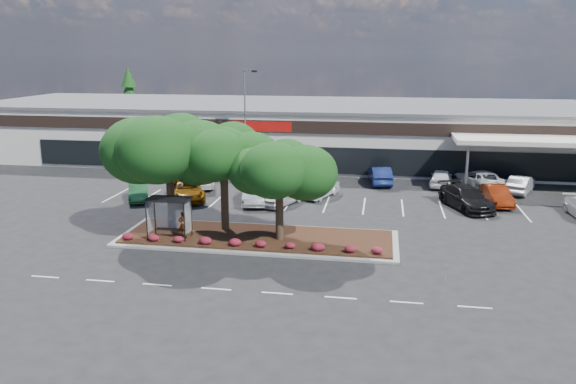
% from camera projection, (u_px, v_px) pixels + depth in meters
% --- Properties ---
extents(ground, '(160.00, 160.00, 0.00)m').
position_uv_depth(ground, '(276.00, 264.00, 32.25)').
color(ground, black).
rests_on(ground, ground).
extents(retail_store, '(80.40, 25.20, 6.25)m').
position_uv_depth(retail_store, '(332.00, 131.00, 63.93)').
color(retail_store, silver).
rests_on(retail_store, ground).
extents(landscape_island, '(18.00, 6.00, 0.26)m').
position_uv_depth(landscape_island, '(258.00, 238.00, 36.37)').
color(landscape_island, gray).
rests_on(landscape_island, ground).
extents(lane_markings, '(33.12, 20.06, 0.01)m').
position_uv_depth(lane_markings, '(300.00, 214.00, 42.25)').
color(lane_markings, silver).
rests_on(lane_markings, ground).
extents(shrub_row, '(17.00, 0.80, 0.50)m').
position_uv_depth(shrub_row, '(250.00, 243.00, 34.27)').
color(shrub_row, maroon).
rests_on(shrub_row, landscape_island).
extents(bus_shelter, '(2.75, 1.55, 2.59)m').
position_uv_depth(bus_shelter, '(169.00, 206.00, 35.74)').
color(bus_shelter, black).
rests_on(bus_shelter, landscape_island).
extents(island_tree_west, '(7.20, 7.20, 7.89)m').
position_uv_depth(island_tree_west, '(169.00, 172.00, 36.84)').
color(island_tree_west, '#113A10').
rests_on(island_tree_west, landscape_island).
extents(island_tree_mid, '(6.60, 6.60, 7.32)m').
position_uv_depth(island_tree_mid, '(224.00, 176.00, 37.01)').
color(island_tree_mid, '#113A10').
rests_on(island_tree_mid, landscape_island).
extents(island_tree_east, '(5.80, 5.80, 6.50)m').
position_uv_depth(island_tree_east, '(279.00, 189.00, 35.03)').
color(island_tree_east, '#113A10').
rests_on(island_tree_east, landscape_island).
extents(conifer_north_west, '(4.40, 4.40, 10.00)m').
position_uv_depth(conifer_north_west, '(130.00, 102.00, 79.93)').
color(conifer_north_west, '#113A10').
rests_on(conifer_north_west, ground).
extents(person_waiting, '(0.73, 0.58, 1.74)m').
position_uv_depth(person_waiting, '(183.00, 225.00, 35.81)').
color(person_waiting, '#594C47').
rests_on(person_waiting, landscape_island).
extents(light_pole, '(1.43, 0.66, 10.37)m').
position_uv_depth(light_pole, '(246.00, 131.00, 52.86)').
color(light_pole, gray).
rests_on(light_pole, ground).
extents(survey_stake, '(0.08, 0.14, 0.91)m').
position_uv_depth(survey_stake, '(446.00, 271.00, 29.64)').
color(survey_stake, '#A07753').
rests_on(survey_stake, ground).
extents(car_0, '(3.08, 4.51, 1.41)m').
position_uv_depth(car_0, '(138.00, 192.00, 46.02)').
color(car_0, '#1E572C').
rests_on(car_0, ground).
extents(car_1, '(4.73, 6.21, 1.57)m').
position_uv_depth(car_1, '(187.00, 190.00, 46.17)').
color(car_1, '#673802').
rests_on(car_1, ground).
extents(car_2, '(2.64, 5.42, 1.71)m').
position_uv_depth(car_2, '(255.00, 193.00, 45.18)').
color(car_2, '#A0A5AC').
rests_on(car_2, ground).
extents(car_3, '(3.59, 5.09, 1.61)m').
position_uv_depth(car_3, '(281.00, 195.00, 44.69)').
color(car_3, silver).
rests_on(car_3, ground).
extents(car_4, '(2.99, 4.52, 1.41)m').
position_uv_depth(car_4, '(320.00, 189.00, 47.01)').
color(car_4, '#A6ACB3').
rests_on(car_4, ground).
extents(car_6, '(4.40, 6.34, 1.70)m').
position_uv_depth(car_6, '(466.00, 198.00, 43.52)').
color(car_6, black).
rests_on(car_6, ground).
extents(car_7, '(2.14, 4.79, 1.53)m').
position_uv_depth(car_7, '(496.00, 195.00, 44.68)').
color(car_7, maroon).
rests_on(car_7, ground).
extents(car_9, '(3.83, 6.00, 1.62)m').
position_uv_depth(car_9, '(194.00, 178.00, 50.58)').
color(car_9, silver).
rests_on(car_9, ground).
extents(car_10, '(3.97, 5.90, 1.59)m').
position_uv_depth(car_10, '(201.00, 178.00, 50.65)').
color(car_10, silver).
rests_on(car_10, ground).
extents(car_12, '(3.69, 5.44, 1.38)m').
position_uv_depth(car_12, '(280.00, 182.00, 49.52)').
color(car_12, maroon).
rests_on(car_12, ground).
extents(car_13, '(2.45, 5.24, 1.66)m').
position_uv_depth(car_13, '(380.00, 175.00, 51.75)').
color(car_13, navy).
rests_on(car_13, ground).
extents(car_14, '(2.50, 4.83, 1.57)m').
position_uv_depth(car_14, '(441.00, 178.00, 50.78)').
color(car_14, white).
rests_on(car_14, ground).
extents(car_15, '(4.58, 6.41, 1.62)m').
position_uv_depth(car_15, '(479.00, 179.00, 50.08)').
color(car_15, white).
rests_on(car_15, ground).
extents(car_16, '(3.17, 4.79, 1.51)m').
position_uv_depth(car_16, '(485.00, 178.00, 50.74)').
color(car_16, white).
rests_on(car_16, ground).
extents(car_17, '(3.33, 4.92, 1.53)m').
position_uv_depth(car_17, '(520.00, 184.00, 48.39)').
color(car_17, '#9FA1AA').
rests_on(car_17, ground).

